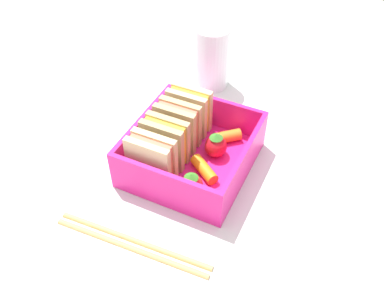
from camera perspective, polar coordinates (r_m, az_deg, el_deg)
The scene contains 13 objects.
ground_plane at distance 56.15cm, azimuth 0.00°, elevation -2.71°, with size 120.00×120.00×2.00cm, color silver.
bento_tray at distance 55.00cm, azimuth 0.00°, elevation -1.57°, with size 15.30×14.39×1.20cm, color #E51F83.
bento_rim at distance 53.02cm, azimuth 0.00°, elevation 0.54°, with size 15.30×14.39×4.40cm.
sandwich_left at distance 50.22cm, azimuth -5.41°, elevation -1.35°, with size 2.58×5.66×6.23cm.
sandwich_center_left at distance 52.27cm, azimuth -3.60°, elevation 1.03°, with size 2.58×5.66×6.23cm.
sandwich_center at distance 54.46cm, azimuth -1.93°, elevation 3.23°, with size 2.58×5.66×6.23cm.
sandwich_center_right at distance 56.77cm, azimuth -0.39°, elevation 5.25°, with size 2.58×5.66×6.23cm.
strawberry_left at distance 49.44cm, azimuth -0.11°, elevation -4.77°, with size 2.79×2.79×3.39cm.
carrot_stick_far_left at distance 52.21cm, azimuth 1.63°, elevation -2.64°, with size 1.48×1.48×4.25cm, color orange.
strawberry_far_left at distance 54.06cm, azimuth 3.20°, elevation 0.55°, with size 2.86×2.86×3.46cm.
carrot_stick_left at distance 56.53cm, azimuth 4.75°, elevation 1.74°, with size 1.55×1.55×3.54cm, color orange.
chopstick_pair at distance 47.99cm, azimuth -7.99°, elevation -12.20°, with size 2.64×18.41×0.70cm.
drinking_glass at distance 66.34cm, azimuth 2.66°, elevation 12.18°, with size 5.27×5.27×9.75cm, color white.
Camera 1 is at (-34.64, -16.46, 40.02)cm, focal length 40.00 mm.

